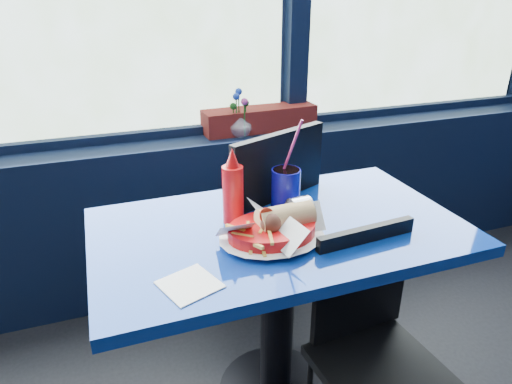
% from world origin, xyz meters
% --- Properties ---
extents(window_sill, '(5.00, 0.26, 0.80)m').
position_xyz_m(window_sill, '(0.00, 2.87, 0.40)').
color(window_sill, black).
rests_on(window_sill, ground).
extents(near_table, '(1.20, 0.70, 0.75)m').
position_xyz_m(near_table, '(0.30, 2.00, 0.57)').
color(near_table, black).
rests_on(near_table, ground).
extents(chair_near_front, '(0.39, 0.39, 0.80)m').
position_xyz_m(chair_near_front, '(0.50, 1.72, 0.46)').
color(chair_near_front, black).
rests_on(chair_near_front, ground).
extents(chair_near_back, '(0.59, 0.59, 1.00)m').
position_xyz_m(chair_near_back, '(0.43, 2.32, 0.58)').
color(chair_near_back, black).
rests_on(chair_near_back, ground).
extents(planter_box, '(0.58, 0.17, 0.12)m').
position_xyz_m(planter_box, '(0.56, 2.89, 0.86)').
color(planter_box, maroon).
rests_on(planter_box, window_sill).
extents(flower_vase, '(0.14, 0.15, 0.23)m').
position_xyz_m(flower_vase, '(0.44, 2.82, 0.87)').
color(flower_vase, silver).
rests_on(flower_vase, window_sill).
extents(food_basket, '(0.36, 0.36, 0.11)m').
position_xyz_m(food_basket, '(0.25, 1.92, 0.79)').
color(food_basket, red).
rests_on(food_basket, near_table).
extents(ketchup_bottle, '(0.07, 0.07, 0.26)m').
position_xyz_m(ketchup_bottle, '(0.17, 2.08, 0.86)').
color(ketchup_bottle, red).
rests_on(ketchup_bottle, near_table).
extents(soda_cup, '(0.10, 0.10, 0.33)m').
position_xyz_m(soda_cup, '(0.36, 2.09, 0.83)').
color(soda_cup, '#0D0D92').
rests_on(soda_cup, near_table).
extents(napkin, '(0.18, 0.18, 0.00)m').
position_xyz_m(napkin, '(-0.05, 1.78, 0.75)').
color(napkin, white).
rests_on(napkin, near_table).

